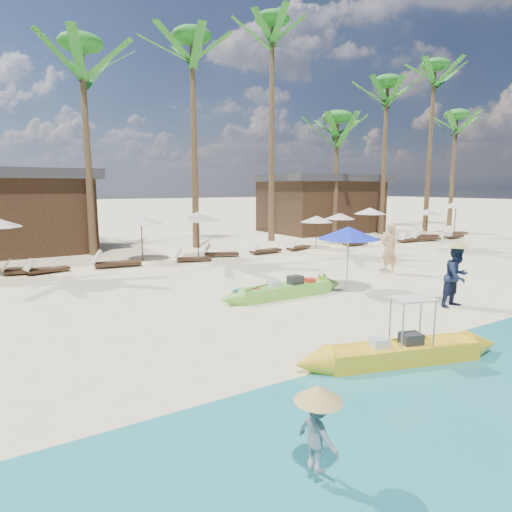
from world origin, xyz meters
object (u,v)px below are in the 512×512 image
yellow_canoe (401,352)px  tourist (389,248)px  blue_umbrella (348,233)px  green_canoe (285,290)px

yellow_canoe → tourist: size_ratio=2.40×
yellow_canoe → tourist: tourist is taller
tourist → blue_umbrella: blue_umbrella is taller
green_canoe → yellow_canoe: (-0.96, -5.32, -0.00)m
tourist → blue_umbrella: size_ratio=0.94×
green_canoe → tourist: (5.60, 0.89, 0.79)m
green_canoe → tourist: tourist is taller
green_canoe → tourist: size_ratio=2.47×
yellow_canoe → tourist: 9.08m
blue_umbrella → green_canoe: bearing=167.5°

